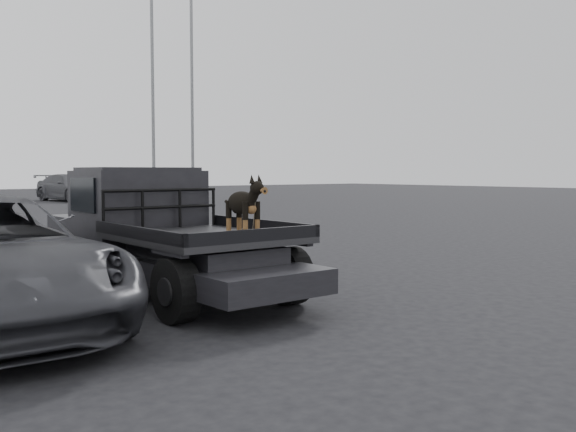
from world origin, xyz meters
TOP-DOWN VIEW (x-y plane):
  - ground at (0.00, 0.00)m, footprint 120.00×120.00m
  - flatbed_ute at (-0.62, 2.25)m, footprint 2.00×5.40m
  - ute_cab at (-0.62, 3.20)m, footprint 1.72×1.30m
  - headache_rack at (-0.62, 2.45)m, footprint 1.80×0.08m
  - dog at (-0.42, 0.67)m, footprint 0.32×0.60m
  - distant_car_b at (8.56, 31.23)m, footprint 3.00×5.72m
  - floodlight_mid at (11.84, 27.17)m, footprint 1.08×0.28m
  - floodlight_far at (14.78, 27.87)m, footprint 1.08×0.28m

SIDE VIEW (x-z plane):
  - ground at x=0.00m, z-range 0.00..0.00m
  - flatbed_ute at x=-0.62m, z-range 0.00..0.92m
  - distant_car_b at x=8.56m, z-range 0.00..1.58m
  - headache_rack at x=-0.62m, z-range 0.92..1.47m
  - dog at x=-0.42m, z-range 0.92..1.66m
  - ute_cab at x=-0.62m, z-range 0.92..1.80m
  - floodlight_mid at x=11.84m, z-range 0.60..14.07m
  - floodlight_far at x=14.78m, z-range 0.60..15.83m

